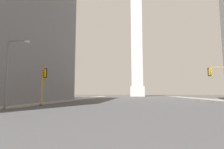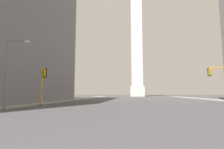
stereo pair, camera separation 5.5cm
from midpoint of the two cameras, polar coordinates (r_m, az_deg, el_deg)
The scene contains 4 objects.
sidewalk_left at distance 37.59m, azimuth -17.47°, elevation -8.29°, with size 5.00×112.79×0.15m, color gray.
obelisk at distance 100.06m, azimuth 8.02°, elevation 13.36°, with size 7.33×7.33×72.63m.
traffic_light_mid_left at distance 26.09m, azimuth -21.59°, elevation -1.84°, with size 0.78×0.51×5.18m.
street_lamp at distance 20.79m, azimuth -30.15°, elevation 2.47°, with size 2.46×0.36×7.24m.
Camera 2 is at (-1.72, -0.33, 1.65)m, focal length 28.00 mm.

